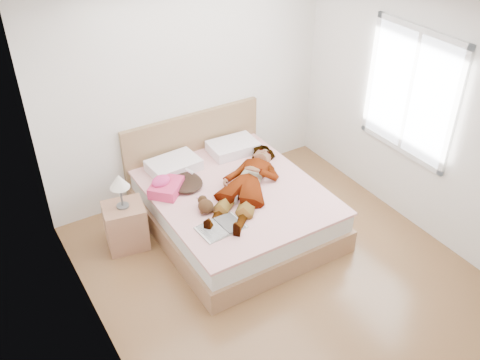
{
  "coord_description": "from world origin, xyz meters",
  "views": [
    {
      "loc": [
        -2.47,
        -3.19,
        3.9
      ],
      "look_at": [
        0.0,
        0.85,
        0.7
      ],
      "focal_mm": 40.0,
      "sensor_mm": 36.0,
      "label": 1
    }
  ],
  "objects_px": {
    "woman": "(247,180)",
    "nightstand": "(125,223)",
    "towel": "(165,186)",
    "coffee_mug": "(234,199)",
    "bed": "(232,203)",
    "phone": "(189,171)",
    "plush_toy": "(205,205)",
    "magazine": "(221,227)"
  },
  "relations": [
    {
      "from": "woman",
      "to": "coffee_mug",
      "type": "height_order",
      "value": "woman"
    },
    {
      "from": "phone",
      "to": "coffee_mug",
      "type": "relative_size",
      "value": 0.79
    },
    {
      "from": "woman",
      "to": "magazine",
      "type": "xyz_separation_m",
      "value": [
        -0.59,
        -0.44,
        -0.1
      ]
    },
    {
      "from": "phone",
      "to": "coffee_mug",
      "type": "height_order",
      "value": "phone"
    },
    {
      "from": "woman",
      "to": "bed",
      "type": "height_order",
      "value": "bed"
    },
    {
      "from": "phone",
      "to": "towel",
      "type": "distance_m",
      "value": 0.31
    },
    {
      "from": "phone",
      "to": "nightstand",
      "type": "xyz_separation_m",
      "value": [
        -0.8,
        -0.01,
        -0.39
      ]
    },
    {
      "from": "towel",
      "to": "bed",
      "type": "bearing_deg",
      "value": -22.59
    },
    {
      "from": "woman",
      "to": "magazine",
      "type": "height_order",
      "value": "woman"
    },
    {
      "from": "coffee_mug",
      "to": "nightstand",
      "type": "relative_size",
      "value": 0.13
    },
    {
      "from": "nightstand",
      "to": "coffee_mug",
      "type": "bearing_deg",
      "value": -27.19
    },
    {
      "from": "phone",
      "to": "plush_toy",
      "type": "relative_size",
      "value": 0.37
    },
    {
      "from": "towel",
      "to": "nightstand",
      "type": "height_order",
      "value": "nightstand"
    },
    {
      "from": "towel",
      "to": "magazine",
      "type": "relative_size",
      "value": 1.0
    },
    {
      "from": "towel",
      "to": "woman",
      "type": "bearing_deg",
      "value": -27.53
    },
    {
      "from": "woman",
      "to": "bed",
      "type": "bearing_deg",
      "value": -178.45
    },
    {
      "from": "coffee_mug",
      "to": "plush_toy",
      "type": "relative_size",
      "value": 0.47
    },
    {
      "from": "magazine",
      "to": "coffee_mug",
      "type": "relative_size",
      "value": 3.96
    },
    {
      "from": "towel",
      "to": "magazine",
      "type": "bearing_deg",
      "value": -76.37
    },
    {
      "from": "towel",
      "to": "coffee_mug",
      "type": "relative_size",
      "value": 3.94
    },
    {
      "from": "bed",
      "to": "magazine",
      "type": "distance_m",
      "value": 0.78
    },
    {
      "from": "woman",
      "to": "phone",
      "type": "height_order",
      "value": "woman"
    },
    {
      "from": "magazine",
      "to": "plush_toy",
      "type": "bearing_deg",
      "value": 89.16
    },
    {
      "from": "magazine",
      "to": "coffee_mug",
      "type": "distance_m",
      "value": 0.45
    },
    {
      "from": "woman",
      "to": "bed",
      "type": "distance_m",
      "value": 0.39
    },
    {
      "from": "woman",
      "to": "coffee_mug",
      "type": "xyz_separation_m",
      "value": [
        -0.25,
        -0.14,
        -0.07
      ]
    },
    {
      "from": "magazine",
      "to": "woman",
      "type": "bearing_deg",
      "value": 37.15
    },
    {
      "from": "bed",
      "to": "towel",
      "type": "xyz_separation_m",
      "value": [
        -0.67,
        0.28,
        0.31
      ]
    },
    {
      "from": "towel",
      "to": "plush_toy",
      "type": "bearing_deg",
      "value": -67.84
    },
    {
      "from": "woman",
      "to": "nightstand",
      "type": "bearing_deg",
      "value": -147.7
    },
    {
      "from": "phone",
      "to": "nightstand",
      "type": "relative_size",
      "value": 0.1
    },
    {
      "from": "towel",
      "to": "coffee_mug",
      "type": "xyz_separation_m",
      "value": [
        0.54,
        -0.56,
        -0.03
      ]
    },
    {
      "from": "magazine",
      "to": "phone",
      "type": "bearing_deg",
      "value": 84.11
    },
    {
      "from": "towel",
      "to": "plush_toy",
      "type": "relative_size",
      "value": 1.84
    },
    {
      "from": "woman",
      "to": "phone",
      "type": "bearing_deg",
      "value": -169.5
    },
    {
      "from": "nightstand",
      "to": "towel",
      "type": "bearing_deg",
      "value": 2.43
    },
    {
      "from": "phone",
      "to": "magazine",
      "type": "relative_size",
      "value": 0.2
    },
    {
      "from": "bed",
      "to": "magazine",
      "type": "height_order",
      "value": "bed"
    },
    {
      "from": "bed",
      "to": "nightstand",
      "type": "distance_m",
      "value": 1.2
    },
    {
      "from": "woman",
      "to": "towel",
      "type": "height_order",
      "value": "woman"
    },
    {
      "from": "plush_toy",
      "to": "nightstand",
      "type": "relative_size",
      "value": 0.28
    },
    {
      "from": "magazine",
      "to": "nightstand",
      "type": "xyz_separation_m",
      "value": [
        -0.71,
        0.84,
        -0.22
      ]
    }
  ]
}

